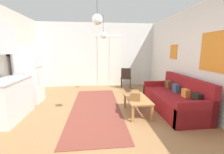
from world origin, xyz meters
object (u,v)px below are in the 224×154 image
at_px(couch, 175,100).
at_px(coffee_table, 137,100).
at_px(bamboo_vase, 132,91).
at_px(pendant_lamp_far, 103,35).
at_px(refrigerator, 29,74).
at_px(handbag, 135,95).
at_px(pendant_lamp_near, 97,20).
at_px(accent_chair, 126,77).

relative_size(couch, coffee_table, 2.12).
bearing_deg(coffee_table, couch, 6.45).
distance_m(bamboo_vase, pendant_lamp_far, 2.25).
height_order(coffee_table, refrigerator, refrigerator).
bearing_deg(handbag, refrigerator, 156.25).
distance_m(coffee_table, pendant_lamp_near, 2.05).
xyz_separation_m(couch, refrigerator, (-4.00, 1.04, 0.57)).
relative_size(bamboo_vase, handbag, 1.14).
distance_m(bamboo_vase, handbag, 0.36).
distance_m(couch, pendant_lamp_near, 2.76).
bearing_deg(coffee_table, pendant_lamp_near, -156.60).
bearing_deg(handbag, couch, 11.11).
xyz_separation_m(refrigerator, accent_chair, (3.16, 1.27, -0.37)).
distance_m(bamboo_vase, accent_chair, 2.18).
bearing_deg(refrigerator, handbag, -23.75).
bearing_deg(handbag, pendant_lamp_far, 108.92).
distance_m(couch, bamboo_vase, 1.14).
height_order(bamboo_vase, handbag, bamboo_vase).
xyz_separation_m(bamboo_vase, pendant_lamp_near, (-0.89, -0.67, 1.62)).
relative_size(couch, accent_chair, 2.38).
bearing_deg(accent_chair, coffee_table, 98.74).
bearing_deg(coffee_table, handbag, -128.94).
bearing_deg(couch, accent_chair, 110.01).
height_order(couch, handbag, couch).
height_order(bamboo_vase, pendant_lamp_far, pendant_lamp_far).
bearing_deg(refrigerator, bamboo_vase, -17.24).
bearing_deg(accent_chair, handbag, 97.06).
height_order(refrigerator, pendant_lamp_far, pendant_lamp_far).
bearing_deg(bamboo_vase, pendant_lamp_far, 113.92).
relative_size(handbag, accent_chair, 0.43).
relative_size(bamboo_vase, pendant_lamp_near, 0.63).
height_order(couch, pendant_lamp_far, pendant_lamp_far).
bearing_deg(refrigerator, couch, -14.56).
distance_m(pendant_lamp_near, pendant_lamp_far, 2.19).
height_order(coffee_table, handbag, handbag).
bearing_deg(bamboo_vase, handbag, -94.29).
height_order(pendant_lamp_near, pendant_lamp_far, same).
bearing_deg(couch, pendant_lamp_far, 137.13).
relative_size(bamboo_vase, refrigerator, 0.25).
xyz_separation_m(bamboo_vase, pendant_lamp_far, (-0.67, 1.51, 1.53)).
bearing_deg(pendant_lamp_near, handbag, 19.51).
xyz_separation_m(coffee_table, accent_chair, (0.21, 2.42, 0.13)).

